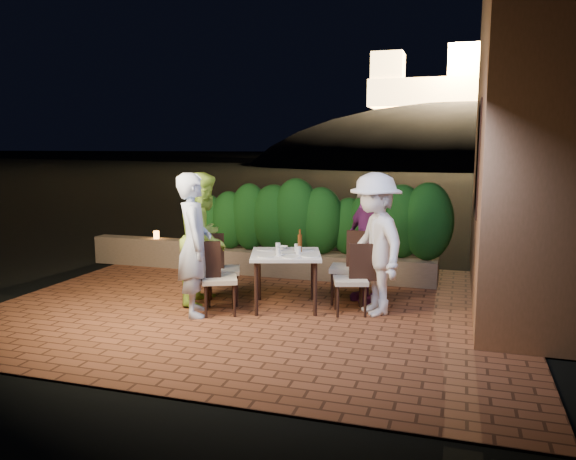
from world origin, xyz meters
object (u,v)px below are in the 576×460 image
at_px(chair_right_front, 350,279).
at_px(diner_green, 204,238).
at_px(dining_table, 286,280).
at_px(diner_purple, 368,241).
at_px(chair_right_back, 348,267).
at_px(diner_blue, 194,245).
at_px(beer_bottle, 300,241).
at_px(chair_left_front, 220,278).
at_px(chair_left_back, 223,269).
at_px(parapet_lamp, 156,235).
at_px(diner_white, 375,244).
at_px(bowl, 282,247).

height_order(chair_right_front, diner_green, diner_green).
relative_size(dining_table, diner_purple, 0.53).
xyz_separation_m(chair_right_back, diner_purple, (0.25, 0.15, 0.36)).
distance_m(diner_green, diner_purple, 2.27).
bearing_deg(diner_purple, chair_right_back, -98.68).
bearing_deg(diner_blue, beer_bottle, -84.25).
relative_size(chair_left_front, chair_left_back, 0.97).
relative_size(chair_left_back, diner_blue, 0.54).
height_order(dining_table, diner_purple, diner_purple).
bearing_deg(chair_right_front, parapet_lamp, -42.33).
xyz_separation_m(chair_right_front, parapet_lamp, (-3.95, 1.88, 0.11)).
bearing_deg(diner_blue, chair_right_front, -99.59).
distance_m(chair_left_back, diner_white, 2.12).
bearing_deg(diner_purple, parapet_lamp, -146.99).
relative_size(chair_right_front, chair_right_back, 0.90).
relative_size(diner_green, diner_white, 0.99).
height_order(chair_left_back, parapet_lamp, chair_left_back).
height_order(chair_left_front, chair_right_front, chair_left_front).
relative_size(dining_table, chair_right_back, 0.90).
relative_size(chair_left_front, chair_right_back, 0.94).
xyz_separation_m(beer_bottle, bowl, (-0.30, 0.16, -0.14)).
bearing_deg(chair_left_front, beer_bottle, 11.27).
height_order(chair_right_front, parapet_lamp, chair_right_front).
xyz_separation_m(chair_right_back, parapet_lamp, (-3.81, 1.38, 0.06)).
distance_m(diner_green, parapet_lamp, 2.74).
height_order(chair_right_back, diner_white, diner_white).
xyz_separation_m(chair_right_front, chair_right_back, (-0.14, 0.50, 0.05)).
distance_m(beer_bottle, diner_white, 1.02).
relative_size(dining_table, chair_right_front, 0.99).
height_order(bowl, diner_blue, diner_blue).
xyz_separation_m(diner_blue, diner_green, (-0.14, 0.58, -0.01)).
distance_m(chair_left_back, diner_blue, 0.74).
bearing_deg(chair_right_front, chair_left_front, 0.22).
height_order(bowl, diner_purple, diner_purple).
height_order(diner_white, parapet_lamp, diner_white).
relative_size(chair_right_front, diner_purple, 0.53).
height_order(bowl, diner_white, diner_white).
distance_m(diner_blue, diner_purple, 2.40).
bearing_deg(chair_left_back, bowl, 3.51).
relative_size(beer_bottle, parapet_lamp, 2.21).
bearing_deg(diner_white, chair_left_front, -108.03).
bearing_deg(parapet_lamp, diner_green, -45.53).
bearing_deg(diner_white, beer_bottle, -128.52).
bearing_deg(dining_table, diner_blue, -147.62).
relative_size(chair_right_back, diner_purple, 0.59).
bearing_deg(chair_right_front, bowl, -33.49).
distance_m(dining_table, beer_bottle, 0.57).
xyz_separation_m(chair_left_back, diner_blue, (-0.13, -0.59, 0.43)).
height_order(chair_left_front, parapet_lamp, chair_left_front).
distance_m(chair_right_front, diner_white, 0.55).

